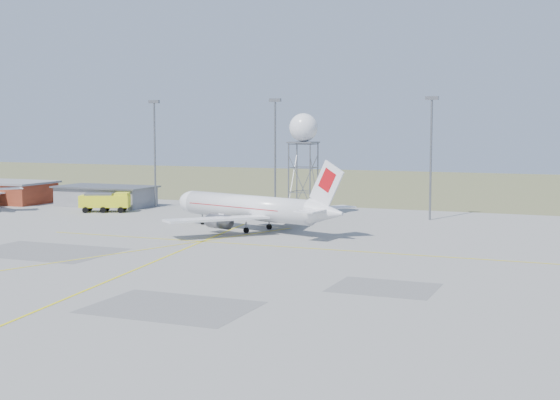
% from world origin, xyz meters
% --- Properties ---
extents(ground, '(400.00, 400.00, 0.00)m').
position_xyz_m(ground, '(0.00, 0.00, 0.00)').
color(ground, gray).
rests_on(ground, ground).
extents(grass_strip, '(400.00, 120.00, 0.03)m').
position_xyz_m(grass_strip, '(0.00, 140.00, 0.01)').
color(grass_strip, '#516135').
rests_on(grass_strip, ground).
extents(building_grey, '(19.00, 10.00, 3.90)m').
position_xyz_m(building_grey, '(-45.00, 64.00, 1.97)').
color(building_grey, gray).
rests_on(building_grey, ground).
extents(mast_a, '(2.20, 0.50, 20.50)m').
position_xyz_m(mast_a, '(-35.00, 66.00, 12.07)').
color(mast_a, slate).
rests_on(mast_a, ground).
extents(mast_b, '(2.20, 0.50, 20.50)m').
position_xyz_m(mast_b, '(-10.00, 66.00, 12.07)').
color(mast_b, slate).
rests_on(mast_b, ground).
extents(mast_c, '(2.20, 0.50, 20.50)m').
position_xyz_m(mast_c, '(18.00, 66.00, 12.07)').
color(mast_c, slate).
rests_on(mast_c, ground).
extents(airliner_main, '(31.69, 29.94, 11.01)m').
position_xyz_m(airliner_main, '(-4.10, 42.74, 3.37)').
color(airliner_main, white).
rests_on(airliner_main, ground).
extents(radar_tower, '(4.92, 4.92, 17.80)m').
position_xyz_m(radar_tower, '(-3.56, 63.27, 9.99)').
color(radar_tower, slate).
rests_on(radar_tower, ground).
extents(fire_truck, '(9.37, 6.18, 3.57)m').
position_xyz_m(fire_truck, '(-38.83, 55.26, 1.71)').
color(fire_truck, yellow).
rests_on(fire_truck, ground).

